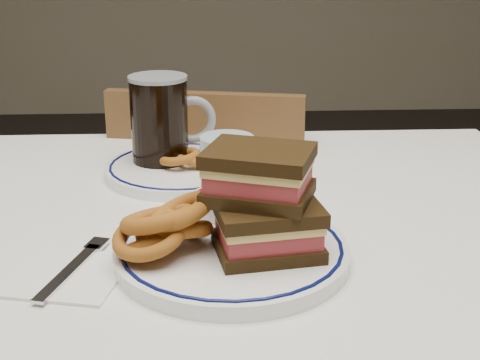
{
  "coord_description": "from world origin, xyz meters",
  "views": [
    {
      "loc": [
        0.08,
        -0.88,
        1.13
      ],
      "look_at": [
        0.11,
        -0.1,
        0.84
      ],
      "focal_mm": 50.0,
      "sensor_mm": 36.0,
      "label": 1
    }
  ],
  "objects_px": {
    "beer_mug": "(162,123)",
    "main_plate": "(232,251)",
    "far_plate": "(181,169)",
    "chair_far": "(216,249)",
    "reuben_sandwich": "(263,201)"
  },
  "relations": [
    {
      "from": "beer_mug",
      "to": "main_plate",
      "type": "bearing_deg",
      "value": -73.02
    },
    {
      "from": "main_plate",
      "to": "beer_mug",
      "type": "relative_size",
      "value": 1.8
    },
    {
      "from": "main_plate",
      "to": "far_plate",
      "type": "height_order",
      "value": "main_plate"
    },
    {
      "from": "chair_far",
      "to": "far_plate",
      "type": "height_order",
      "value": "chair_far"
    },
    {
      "from": "reuben_sandwich",
      "to": "beer_mug",
      "type": "xyz_separation_m",
      "value": [
        -0.14,
        0.36,
        0.0
      ]
    },
    {
      "from": "main_plate",
      "to": "beer_mug",
      "type": "bearing_deg",
      "value": 106.98
    },
    {
      "from": "main_plate",
      "to": "chair_far",
      "type": "bearing_deg",
      "value": 91.31
    },
    {
      "from": "chair_far",
      "to": "far_plate",
      "type": "relative_size",
      "value": 3.33
    },
    {
      "from": "chair_far",
      "to": "main_plate",
      "type": "distance_m",
      "value": 0.69
    },
    {
      "from": "reuben_sandwich",
      "to": "main_plate",
      "type": "bearing_deg",
      "value": 161.76
    },
    {
      "from": "main_plate",
      "to": "reuben_sandwich",
      "type": "bearing_deg",
      "value": -18.24
    },
    {
      "from": "beer_mug",
      "to": "chair_far",
      "type": "bearing_deg",
      "value": 71.68
    },
    {
      "from": "chair_far",
      "to": "far_plate",
      "type": "bearing_deg",
      "value": -101.14
    },
    {
      "from": "chair_far",
      "to": "reuben_sandwich",
      "type": "bearing_deg",
      "value": -85.33
    },
    {
      "from": "reuben_sandwich",
      "to": "far_plate",
      "type": "relative_size",
      "value": 0.6
    }
  ]
}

